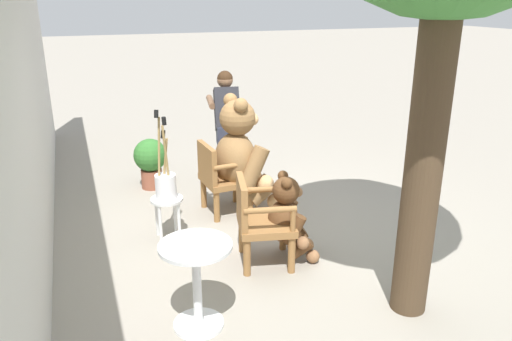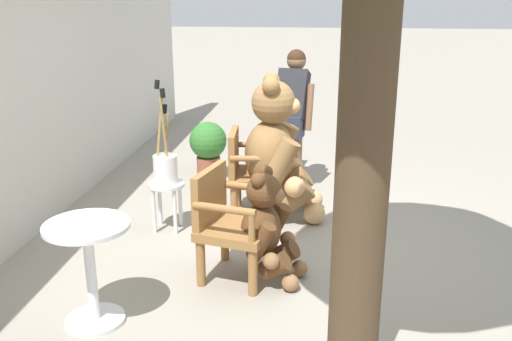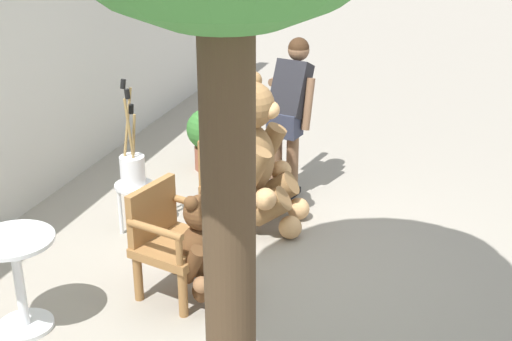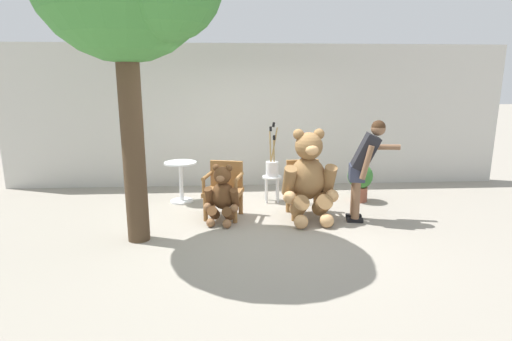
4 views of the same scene
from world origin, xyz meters
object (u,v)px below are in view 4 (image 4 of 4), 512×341
object	(u,v)px
teddy_bear_large	(309,176)
round_side_table	(181,177)
teddy_bear_small	(222,195)
brush_bucket	(272,166)
wooden_chair_left	(224,188)
wooden_chair_right	(305,186)
person_visitor	(364,162)
potted_plant	(360,179)
white_stool	(272,182)

from	to	relation	value
teddy_bear_large	round_side_table	size ratio (longest dim) A/B	1.95
teddy_bear_small	brush_bucket	xyz separation A→B (m)	(0.85, 1.02, 0.20)
wooden_chair_left	round_side_table	distance (m)	1.12
wooden_chair_right	brush_bucket	xyz separation A→B (m)	(-0.44, 0.73, 0.18)
teddy_bear_small	person_visitor	xyz separation A→B (m)	(2.12, -0.05, 0.48)
wooden_chair_right	potted_plant	xyz separation A→B (m)	(1.11, 0.65, -0.07)
wooden_chair_right	teddy_bear_large	bearing A→B (deg)	-87.87
wooden_chair_left	teddy_bear_small	size ratio (longest dim) A/B	0.97
potted_plant	round_side_table	bearing A→B (deg)	177.18
wooden_chair_right	round_side_table	bearing A→B (deg)	158.40
wooden_chair_left	teddy_bear_large	distance (m)	1.32
teddy_bear_large	potted_plant	xyz separation A→B (m)	(1.10, 0.91, -0.29)
potted_plant	white_stool	bearing A→B (deg)	177.10
wooden_chair_right	person_visitor	xyz separation A→B (m)	(0.83, -0.34, 0.45)
wooden_chair_left	teddy_bear_small	xyz separation A→B (m)	(-0.03, -0.29, -0.03)
person_visitor	white_stool	distance (m)	1.75
teddy_bear_large	person_visitor	bearing A→B (deg)	-5.90
white_stool	brush_bucket	xyz separation A→B (m)	(0.00, 0.00, 0.28)
wooden_chair_left	round_side_table	size ratio (longest dim) A/B	1.19
teddy_bear_small	potted_plant	bearing A→B (deg)	21.34
person_visitor	round_side_table	xyz separation A→B (m)	(-2.87, 1.15, -0.47)
white_stool	round_side_table	bearing A→B (deg)	177.25
wooden_chair_right	white_stool	world-z (taller)	wooden_chair_right
teddy_bear_small	round_side_table	size ratio (longest dim) A/B	1.23
wooden_chair_right	teddy_bear_small	distance (m)	1.33
wooden_chair_left	potted_plant	size ratio (longest dim) A/B	1.26
wooden_chair_left	teddy_bear_large	size ratio (longest dim) A/B	0.61
wooden_chair_left	wooden_chair_right	xyz separation A→B (m)	(1.27, 0.00, 0.00)
teddy_bear_small	round_side_table	world-z (taller)	teddy_bear_small
wooden_chair_left	brush_bucket	size ratio (longest dim) A/B	0.91
wooden_chair_right	potted_plant	world-z (taller)	wooden_chair_right
wooden_chair_left	person_visitor	distance (m)	2.17
white_stool	teddy_bear_small	bearing A→B (deg)	-129.89
brush_bucket	potted_plant	xyz separation A→B (m)	(1.55, -0.08, -0.24)
teddy_bear_large	white_stool	xyz separation A→B (m)	(-0.45, 0.99, -0.33)
wooden_chair_right	white_stool	size ratio (longest dim) A/B	1.87
wooden_chair_right	white_stool	xyz separation A→B (m)	(-0.44, 0.73, -0.11)
teddy_bear_small	round_side_table	bearing A→B (deg)	124.16
teddy_bear_small	round_side_table	xyz separation A→B (m)	(-0.74, 1.10, 0.01)
teddy_bear_large	teddy_bear_small	distance (m)	1.33
wooden_chair_left	brush_bucket	xyz separation A→B (m)	(0.83, 0.73, 0.18)
wooden_chair_left	white_stool	bearing A→B (deg)	41.55
round_side_table	potted_plant	distance (m)	3.15
person_visitor	potted_plant	distance (m)	1.16
person_visitor	round_side_table	world-z (taller)	person_visitor
brush_bucket	potted_plant	bearing A→B (deg)	-2.93
teddy_bear_large	person_visitor	distance (m)	0.85
wooden_chair_right	teddy_bear_small	xyz separation A→B (m)	(-1.30, -0.29, -0.03)
teddy_bear_small	brush_bucket	distance (m)	1.34
teddy_bear_small	brush_bucket	world-z (taller)	brush_bucket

